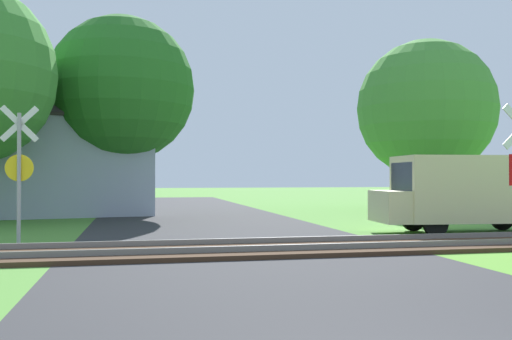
% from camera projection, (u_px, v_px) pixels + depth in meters
% --- Properties ---
extents(rail_track, '(60.00, 2.60, 0.22)m').
position_uv_depth(rail_track, '(243.00, 249.00, 12.43)').
color(rail_track, '#422D1E').
rests_on(rail_track, ground).
extents(crossing_sign_far, '(0.88, 0.15, 3.34)m').
position_uv_depth(crossing_sign_far, '(19.00, 165.00, 13.44)').
color(crossing_sign_far, '#9E9EA5').
rests_on(crossing_sign_far, ground).
extents(house, '(8.23, 6.74, 6.38)m').
position_uv_depth(house, '(62.00, 162.00, 24.68)').
color(house, '#99A3B7').
rests_on(house, ground).
extents(tree_far, '(6.68, 6.68, 8.27)m').
position_uv_depth(tree_far, '(426.00, 109.00, 27.63)').
color(tree_far, '#513823').
rests_on(tree_far, ground).
extents(tree_center, '(6.21, 6.21, 8.50)m').
position_uv_depth(tree_center, '(122.00, 89.00, 24.34)').
color(tree_center, '#513823').
rests_on(tree_center, ground).
extents(mail_truck, '(5.05, 2.29, 2.24)m').
position_uv_depth(mail_truck, '(465.00, 191.00, 16.56)').
color(mail_truck, beige).
rests_on(mail_truck, ground).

